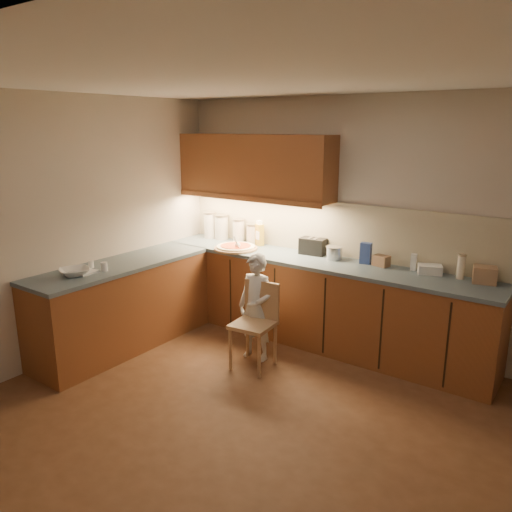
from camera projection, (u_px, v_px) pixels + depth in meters
name	position (u px, v px, depth m)	size (l,w,h in m)	color
room	(249.00, 215.00, 3.53)	(4.54, 4.50, 2.62)	#55331D
l_counter	(249.00, 302.00, 5.34)	(3.77, 2.62, 0.92)	brown
backsplash	(330.00, 228.00, 5.42)	(3.75, 0.02, 0.58)	#BBB090
upper_cabinets	(254.00, 166.00, 5.64)	(1.95, 0.36, 0.73)	brown
pizza_on_board	(236.00, 247.00, 5.71)	(0.50, 0.50, 0.20)	tan
child	(256.00, 307.00, 4.95)	(0.40, 0.26, 1.09)	silver
wooden_chair	(257.00, 318.00, 4.83)	(0.41, 0.41, 0.83)	tan
mixing_bowl	(75.00, 272.00, 4.70)	(0.28, 0.28, 0.07)	silver
canister_a	(210.00, 225.00, 6.26)	(0.16, 0.16, 0.33)	white
canister_b	(221.00, 227.00, 6.20)	(0.18, 0.18, 0.31)	silver
canister_c	(239.00, 230.00, 6.05)	(0.15, 0.15, 0.28)	white
canister_d	(253.00, 234.00, 5.95)	(0.15, 0.15, 0.24)	beige
oil_jug	(259.00, 234.00, 5.87)	(0.12, 0.11, 0.30)	gold
toaster	(313.00, 246.00, 5.47)	(0.29, 0.18, 0.18)	black
steel_pot	(334.00, 253.00, 5.27)	(0.18, 0.18, 0.14)	#B3B3B8
blue_box	(366.00, 253.00, 5.09)	(0.11, 0.08, 0.22)	#304791
card_box_a	(381.00, 261.00, 5.01)	(0.15, 0.11, 0.11)	#987151
white_bottle	(414.00, 262.00, 4.86)	(0.05, 0.05, 0.16)	white
flat_pack	(430.00, 269.00, 4.75)	(0.22, 0.15, 0.09)	white
tall_jar	(461.00, 266.00, 4.58)	(0.08, 0.08, 0.23)	silver
card_box_b	(485.00, 275.00, 4.46)	(0.20, 0.15, 0.15)	tan
dough_cloth	(82.00, 272.00, 4.80)	(0.26, 0.20, 0.02)	white
spice_jar_a	(91.00, 264.00, 4.95)	(0.05, 0.05, 0.07)	white
spice_jar_b	(104.00, 267.00, 4.84)	(0.07, 0.07, 0.09)	white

